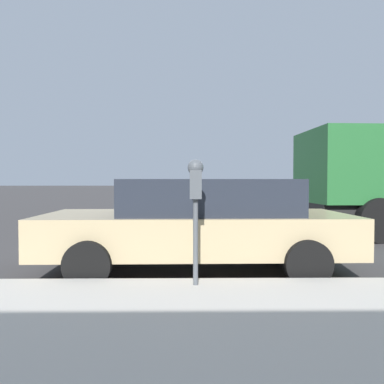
# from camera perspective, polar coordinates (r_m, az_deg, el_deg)

# --- Properties ---
(ground_plane) EXTENTS (220.00, 220.00, 0.00)m
(ground_plane) POSITION_cam_1_polar(r_m,az_deg,el_deg) (7.10, 0.62, -9.89)
(ground_plane) COLOR #3D3A3A
(parking_meter) EXTENTS (0.21, 0.19, 1.50)m
(parking_meter) POSITION_cam_1_polar(r_m,az_deg,el_deg) (4.46, 0.55, 0.41)
(parking_meter) COLOR #4C5156
(parking_meter) RESTS_ON sidewalk
(car_tan) EXTENTS (2.20, 4.76, 1.45)m
(car_tan) POSITION_cam_1_polar(r_m,az_deg,el_deg) (5.95, 1.14, -4.63)
(car_tan) COLOR tan
(car_tan) RESTS_ON ground_plane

